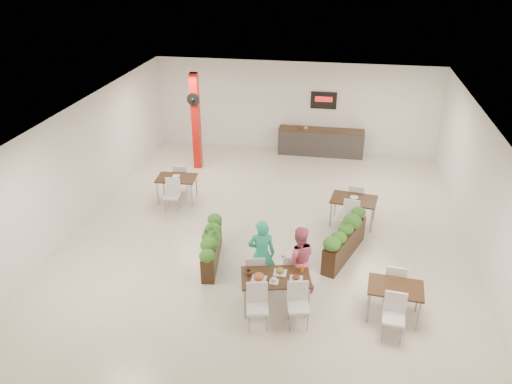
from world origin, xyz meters
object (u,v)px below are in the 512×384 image
red_column (196,121)px  planter_right (345,238)px  side_table_c (395,292)px  side_table_b (354,203)px  service_counter (321,141)px  side_table_a (177,181)px  main_table (275,281)px  planter_left (212,244)px  diner_woman (299,259)px  diner_man (262,254)px

red_column → planter_right: size_ratio=1.61×
red_column → side_table_c: red_column is taller
planter_right → side_table_b: (0.19, 1.64, 0.12)m
service_counter → side_table_a: size_ratio=1.82×
main_table → side_table_c: size_ratio=1.12×
main_table → side_table_a: size_ratio=1.12×
planter_left → main_table: bearing=-38.7°
red_column → main_table: (3.56, -6.73, -1.01)m
service_counter → planter_left: (-2.13, -7.23, 0.01)m
red_column → planter_left: bearing=-70.8°
service_counter → main_table: (-0.44, -8.59, 0.14)m
service_counter → diner_woman: (-0.03, -7.94, 0.29)m
planter_left → side_table_a: bearing=121.7°
main_table → side_table_b: 4.09m
planter_left → planter_right: planter_right is taller
diner_man → side_table_a: 4.75m
side_table_a → side_table_c: same height
diner_man → side_table_c: 2.85m
diner_woman → main_table: bearing=45.4°
diner_man → service_counter: bearing=-108.6°
side_table_b → diner_man: bearing=-113.9°
main_table → side_table_a: 5.50m
diner_woman → side_table_a: size_ratio=0.94×
side_table_b → main_table: bearing=-104.3°
red_column → planter_right: bearing=-42.9°
planter_left → diner_man: bearing=-28.3°
red_column → diner_man: red_column is taller
diner_woman → side_table_a: bearing=-55.4°
diner_man → planter_left: size_ratio=0.87×
planter_right → planter_left: bearing=-165.8°
side_table_b → service_counter: bearing=111.8°
red_column → main_table: size_ratio=1.73×
red_column → side_table_c: bearing=-48.1°
diner_woman → side_table_c: bearing=151.2°
diner_woman → planter_left: size_ratio=0.83×
red_column → side_table_b: (5.14, -2.95, -1.01)m
service_counter → side_table_c: service_counter is taller
diner_woman → side_table_c: (1.98, -0.57, -0.16)m
service_counter → diner_man: bearing=-95.9°
service_counter → side_table_b: bearing=-76.7°
planter_right → diner_woman: bearing=-123.4°
red_column → side_table_c: (5.95, -6.64, -1.03)m
side_table_b → planter_left: bearing=-135.2°
side_table_a → service_counter: bearing=43.8°
side_table_a → side_table_b: same height
red_column → planter_right: 6.84m
diner_man → side_table_c: diner_man is taller
side_table_a → side_table_b: (5.06, -0.48, 0.01)m
main_table → side_table_c: bearing=2.0°
diner_man → side_table_c: (2.78, -0.57, -0.21)m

